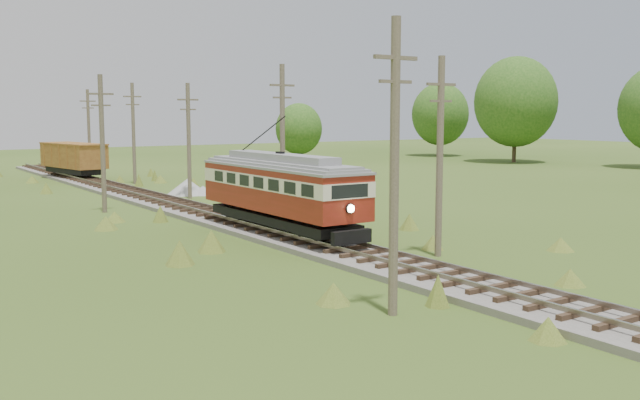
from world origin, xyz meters
TOP-DOWN VIEW (x-y plane):
  - railbed_main at (0.00, 34.00)m, footprint 3.60×96.00m
  - streetcar at (-0.00, 25.86)m, footprint 2.88×12.12m
  - gondola at (0.00, 64.09)m, footprint 4.28×9.14m
  - gravel_pile at (4.10, 46.50)m, footprint 3.35×3.55m
  - utility_pole_r_2 at (3.30, 18.00)m, footprint 1.60×0.30m
  - utility_pole_r_3 at (3.20, 31.00)m, footprint 1.60×0.30m
  - utility_pole_r_4 at (3.00, 44.00)m, footprint 1.60×0.30m
  - utility_pole_r_5 at (3.40, 57.00)m, footprint 1.60×0.30m
  - utility_pole_r_6 at (3.20, 70.00)m, footprint 1.60×0.30m
  - utility_pole_l_a at (-4.20, 12.00)m, footprint 1.60×0.30m
  - utility_pole_l_b at (-4.50, 40.00)m, footprint 1.60×0.30m
  - tree_right_4 at (54.00, 58.00)m, footprint 10.50×10.50m
  - tree_right_5 at (56.00, 74.00)m, footprint 8.40×8.40m
  - tree_mid_b at (30.00, 72.00)m, footprint 5.88×5.88m

SIDE VIEW (x-z plane):
  - railbed_main at x=0.00m, z-range -0.09..0.48m
  - gravel_pile at x=4.10m, z-range -0.04..1.18m
  - gondola at x=0.00m, z-range 0.68..3.60m
  - streetcar at x=0.00m, z-range -0.18..5.34m
  - utility_pole_r_4 at x=3.00m, z-range 0.12..8.52m
  - tree_mid_b at x=30.00m, z-range 0.54..8.12m
  - utility_pole_r_2 at x=3.30m, z-range 0.12..8.72m
  - utility_pole_l_b at x=-4.50m, z-range 0.12..8.72m
  - utility_pole_r_6 at x=3.20m, z-range 0.12..8.82m
  - utility_pole_r_5 at x=3.40m, z-range 0.13..9.03m
  - utility_pole_r_3 at x=3.20m, z-range 0.13..9.13m
  - utility_pole_l_a at x=-4.20m, z-range 0.13..9.13m
  - tree_right_5 at x=56.00m, z-range 0.78..11.60m
  - tree_right_4 at x=54.00m, z-range 0.98..14.51m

